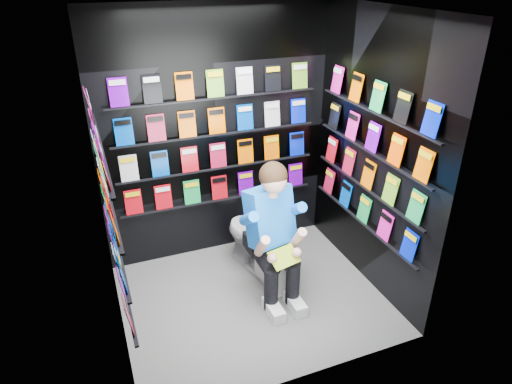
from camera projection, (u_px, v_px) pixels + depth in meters
name	position (u px, v px, depth m)	size (l,w,h in m)	color
floor	(252.00, 299.00, 4.39)	(2.40, 2.40, 0.00)	slate
ceiling	(251.00, 9.00, 3.21)	(2.40, 2.40, 0.00)	white
wall_back	(217.00, 138.00, 4.63)	(2.40, 0.04, 2.60)	black
wall_front	(307.00, 236.00, 2.97)	(2.40, 0.04, 2.60)	black
wall_left	(102.00, 201.00, 3.41)	(0.04, 2.00, 2.60)	black
wall_right	(373.00, 156.00, 4.19)	(0.04, 2.00, 2.60)	black
comics_back	(217.00, 138.00, 4.60)	(2.10, 0.06, 1.37)	red
comics_left	(106.00, 200.00, 3.42)	(0.06, 1.70, 1.37)	red
comics_right	(371.00, 156.00, 4.18)	(0.06, 1.70, 1.37)	red
toilet	(254.00, 236.00, 4.71)	(0.42, 0.75, 0.73)	white
longbox	(276.00, 269.00, 4.55)	(0.24, 0.43, 0.33)	white
longbox_lid	(277.00, 254.00, 4.47)	(0.26, 0.46, 0.03)	white
reader	(269.00, 217.00, 4.20)	(0.57, 0.83, 1.52)	blue
held_comic	(284.00, 257.00, 4.01)	(0.27, 0.01, 0.19)	green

